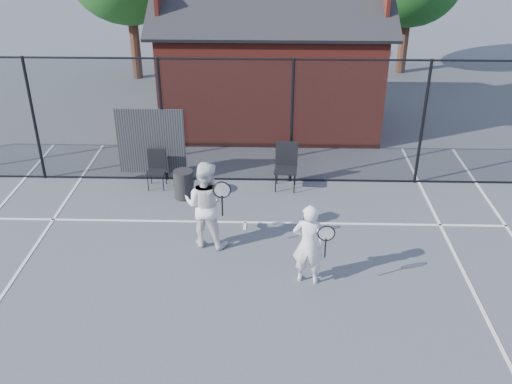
{
  "coord_description": "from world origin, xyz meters",
  "views": [
    {
      "loc": [
        0.52,
        -7.36,
        6.22
      ],
      "look_at": [
        0.25,
        2.31,
        1.1
      ],
      "focal_mm": 40.0,
      "sensor_mm": 36.0,
      "label": 1
    }
  ],
  "objects_px": {
    "chair_left": "(156,170)",
    "waste_bin": "(184,184)",
    "clubhouse": "(271,70)",
    "player_front": "(309,244)",
    "player_back": "(206,204)",
    "chair_right": "(286,168)"
  },
  "relations": [
    {
      "from": "clubhouse",
      "to": "chair_left",
      "type": "relative_size",
      "value": 7.29
    },
    {
      "from": "clubhouse",
      "to": "player_back",
      "type": "xyz_separation_m",
      "value": [
        -1.22,
        -6.82,
        -0.72
      ]
    },
    {
      "from": "player_back",
      "to": "chair_left",
      "type": "bearing_deg",
      "value": 120.93
    },
    {
      "from": "player_front",
      "to": "player_back",
      "type": "height_order",
      "value": "player_back"
    },
    {
      "from": "player_front",
      "to": "chair_left",
      "type": "xyz_separation_m",
      "value": [
        -3.35,
        3.57,
        -0.33
      ]
    },
    {
      "from": "player_back",
      "to": "chair_right",
      "type": "distance_m",
      "value": 2.92
    },
    {
      "from": "clubhouse",
      "to": "chair_right",
      "type": "xyz_separation_m",
      "value": [
        0.38,
        -4.4,
        -1.07
      ]
    },
    {
      "from": "chair_right",
      "to": "waste_bin",
      "type": "relative_size",
      "value": 1.64
    },
    {
      "from": "player_back",
      "to": "waste_bin",
      "type": "bearing_deg",
      "value": 110.74
    },
    {
      "from": "player_front",
      "to": "chair_left",
      "type": "height_order",
      "value": "player_front"
    },
    {
      "from": "clubhouse",
      "to": "waste_bin",
      "type": "height_order",
      "value": "clubhouse"
    },
    {
      "from": "chair_left",
      "to": "waste_bin",
      "type": "relative_size",
      "value": 1.36
    },
    {
      "from": "clubhouse",
      "to": "chair_right",
      "type": "relative_size",
      "value": 6.04
    },
    {
      "from": "player_back",
      "to": "chair_left",
      "type": "height_order",
      "value": "player_back"
    },
    {
      "from": "chair_left",
      "to": "waste_bin",
      "type": "xyz_separation_m",
      "value": [
        0.7,
        -0.46,
        -0.12
      ]
    },
    {
      "from": "chair_right",
      "to": "clubhouse",
      "type": "bearing_deg",
      "value": 99.51
    },
    {
      "from": "clubhouse",
      "to": "waste_bin",
      "type": "distance_m",
      "value": 5.42
    },
    {
      "from": "waste_bin",
      "to": "clubhouse",
      "type": "bearing_deg",
      "value": 68.35
    },
    {
      "from": "player_back",
      "to": "chair_right",
      "type": "xyz_separation_m",
      "value": [
        1.59,
        2.42,
        -0.35
      ]
    },
    {
      "from": "chair_right",
      "to": "player_back",
      "type": "bearing_deg",
      "value": -118.75
    },
    {
      "from": "player_front",
      "to": "chair_right",
      "type": "relative_size",
      "value": 1.44
    },
    {
      "from": "chair_left",
      "to": "player_front",
      "type": "bearing_deg",
      "value": -46.2
    }
  ]
}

